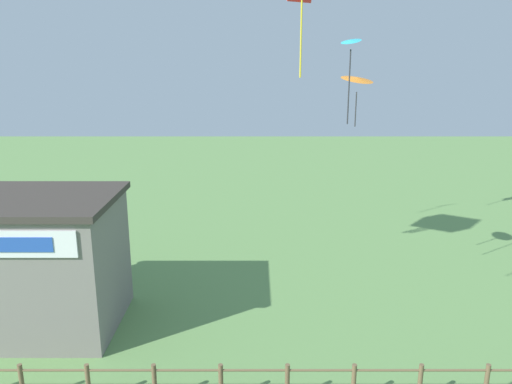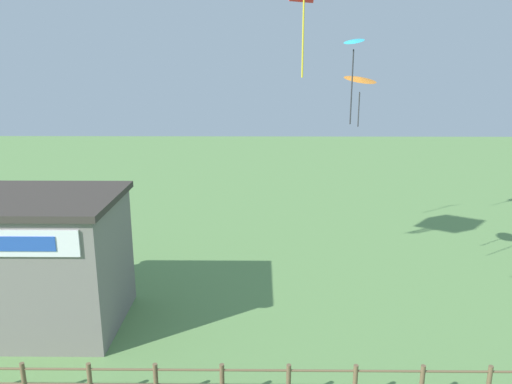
# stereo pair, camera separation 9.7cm
# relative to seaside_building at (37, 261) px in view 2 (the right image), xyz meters

# --- Properties ---
(wooden_fence) EXTENTS (17.71, 0.14, 1.26)m
(wooden_fence) POSITION_rel_seaside_building_xyz_m (8.22, -4.52, -1.85)
(wooden_fence) COLOR brown
(wooden_fence) RESTS_ON ground_plane
(seaside_building) EXTENTS (6.33, 4.82, 5.09)m
(seaside_building) POSITION_rel_seaside_building_xyz_m (0.00, 0.00, 0.00)
(seaside_building) COLOR slate
(seaside_building) RESTS_ON ground_plane
(kite_orange_delta) EXTENTS (1.81, 1.81, 2.09)m
(kite_orange_delta) POSITION_rel_seaside_building_xyz_m (12.30, 3.03, 6.54)
(kite_orange_delta) COLOR orange
(kite_cyan_delta) EXTENTS (1.05, 1.04, 3.12)m
(kite_cyan_delta) POSITION_rel_seaside_building_xyz_m (11.69, 1.40, 7.66)
(kite_cyan_delta) COLOR #2DB2C6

